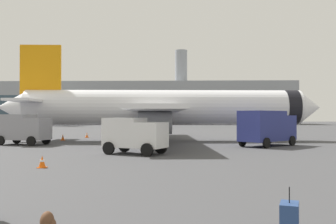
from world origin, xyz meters
TOP-DOWN VIEW (x-y plane):
  - airplane_at_gate at (-1.72, 39.20)m, footprint 35.75×32.24m
  - airplane_taxiing at (-36.68, 106.59)m, footprint 20.99×22.87m
  - service_truck at (-14.69, 33.15)m, footprint 5.20×3.52m
  - fuel_truck at (8.15, 32.16)m, footprint 5.98×5.90m
  - cargo_van at (-3.04, 24.51)m, footprint 4.83×3.71m
  - safety_cone_near at (-7.01, 17.19)m, footprint 0.44×0.44m
  - safety_cone_mid at (-12.95, 39.84)m, footprint 0.44×0.44m
  - safety_cone_far at (-11.59, 45.45)m, footprint 0.44×0.44m
  - safety_cone_outer at (-8.43, 47.04)m, footprint 0.44×0.44m
  - rolling_suitcase at (2.68, 6.15)m, footprint 0.58×0.73m
  - traveller_backpack at (-2.88, 6.26)m, footprint 0.36×0.40m
  - terminal_building at (-13.97, 134.70)m, footprint 107.72×21.49m

SIDE VIEW (x-z plane):
  - traveller_backpack at x=-2.88m, z-range -0.01..0.47m
  - safety_cone_far at x=-11.59m, z-range -0.01..0.62m
  - safety_cone_near at x=-7.01m, z-range -0.01..0.63m
  - safety_cone_mid at x=-12.95m, z-range -0.01..0.71m
  - safety_cone_outer at x=-8.43m, z-range -0.01..0.76m
  - rolling_suitcase at x=2.68m, z-range -0.16..0.94m
  - cargo_van at x=-3.04m, z-range 0.15..2.75m
  - service_truck at x=-14.69m, z-range 0.16..3.05m
  - fuel_truck at x=8.15m, z-range 0.17..3.37m
  - airplane_taxiing at x=-36.68m, z-range -1.19..6.64m
  - airplane_at_gate at x=-1.72m, z-range -1.59..8.91m
  - terminal_building at x=-13.97m, z-range -5.91..20.77m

